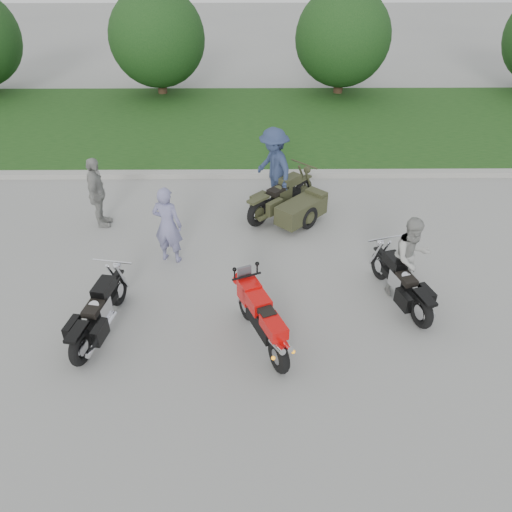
{
  "coord_description": "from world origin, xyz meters",
  "views": [
    {
      "loc": [
        0.56,
        -6.67,
        5.96
      ],
      "look_at": [
        0.62,
        0.91,
        0.8
      ],
      "focal_mm": 35.0,
      "sensor_mm": 36.0,
      "label": 1
    }
  ],
  "objects_px": {
    "cruiser_right": "(403,285)",
    "cruiser_sidecar": "(292,205)",
    "person_denim": "(274,168)",
    "person_stripe": "(168,225)",
    "cruiser_left": "(98,315)",
    "sportbike_red": "(263,319)",
    "person_grey": "(411,257)",
    "person_back": "(97,193)"
  },
  "relations": [
    {
      "from": "person_grey",
      "to": "person_back",
      "type": "height_order",
      "value": "person_back"
    },
    {
      "from": "cruiser_left",
      "to": "sportbike_red",
      "type": "bearing_deg",
      "value": 4.95
    },
    {
      "from": "person_denim",
      "to": "cruiser_left",
      "type": "bearing_deg",
      "value": -63.22
    },
    {
      "from": "sportbike_red",
      "to": "person_grey",
      "type": "bearing_deg",
      "value": 3.83
    },
    {
      "from": "cruiser_sidecar",
      "to": "person_denim",
      "type": "bearing_deg",
      "value": 160.57
    },
    {
      "from": "cruiser_right",
      "to": "person_grey",
      "type": "relative_size",
      "value": 1.26
    },
    {
      "from": "person_denim",
      "to": "sportbike_red",
      "type": "bearing_deg",
      "value": -33.6
    },
    {
      "from": "cruiser_right",
      "to": "cruiser_sidecar",
      "type": "distance_m",
      "value": 3.56
    },
    {
      "from": "person_grey",
      "to": "cruiser_right",
      "type": "bearing_deg",
      "value": -135.39
    },
    {
      "from": "cruiser_left",
      "to": "cruiser_right",
      "type": "distance_m",
      "value": 5.41
    },
    {
      "from": "sportbike_red",
      "to": "person_stripe",
      "type": "distance_m",
      "value": 3.14
    },
    {
      "from": "sportbike_red",
      "to": "cruiser_right",
      "type": "distance_m",
      "value": 2.79
    },
    {
      "from": "person_grey",
      "to": "person_denim",
      "type": "height_order",
      "value": "person_denim"
    },
    {
      "from": "cruiser_right",
      "to": "person_back",
      "type": "height_order",
      "value": "person_back"
    },
    {
      "from": "sportbike_red",
      "to": "cruiser_left",
      "type": "distance_m",
      "value": 2.78
    },
    {
      "from": "cruiser_sidecar",
      "to": "person_stripe",
      "type": "height_order",
      "value": "person_stripe"
    },
    {
      "from": "cruiser_right",
      "to": "cruiser_sidecar",
      "type": "xyz_separation_m",
      "value": [
        -1.82,
        3.06,
        0.01
      ]
    },
    {
      "from": "cruiser_left",
      "to": "cruiser_sidecar",
      "type": "relative_size",
      "value": 1.02
    },
    {
      "from": "cruiser_sidecar",
      "to": "person_grey",
      "type": "relative_size",
      "value": 1.28
    },
    {
      "from": "cruiser_left",
      "to": "person_denim",
      "type": "xyz_separation_m",
      "value": [
        3.13,
        4.67,
        0.57
      ]
    },
    {
      "from": "cruiser_sidecar",
      "to": "person_denim",
      "type": "relative_size",
      "value": 1.04
    },
    {
      "from": "sportbike_red",
      "to": "person_back",
      "type": "bearing_deg",
      "value": 109.83
    },
    {
      "from": "sportbike_red",
      "to": "person_grey",
      "type": "distance_m",
      "value": 3.08
    },
    {
      "from": "person_back",
      "to": "person_stripe",
      "type": "bearing_deg",
      "value": -131.58
    },
    {
      "from": "sportbike_red",
      "to": "person_back",
      "type": "height_order",
      "value": "person_back"
    },
    {
      "from": "sportbike_red",
      "to": "cruiser_right",
      "type": "xyz_separation_m",
      "value": [
        2.58,
        1.06,
        -0.13
      ]
    },
    {
      "from": "cruiser_right",
      "to": "person_stripe",
      "type": "distance_m",
      "value": 4.7
    },
    {
      "from": "sportbike_red",
      "to": "person_back",
      "type": "relative_size",
      "value": 1.1
    },
    {
      "from": "sportbike_red",
      "to": "person_denim",
      "type": "xyz_separation_m",
      "value": [
        0.36,
        4.94,
        0.45
      ]
    },
    {
      "from": "sportbike_red",
      "to": "person_denim",
      "type": "relative_size",
      "value": 0.93
    },
    {
      "from": "person_stripe",
      "to": "person_back",
      "type": "height_order",
      "value": "person_stripe"
    },
    {
      "from": "cruiser_sidecar",
      "to": "person_stripe",
      "type": "xyz_separation_m",
      "value": [
        -2.63,
        -1.61,
        0.42
      ]
    },
    {
      "from": "cruiser_left",
      "to": "person_denim",
      "type": "bearing_deg",
      "value": 66.64
    },
    {
      "from": "person_stripe",
      "to": "person_grey",
      "type": "distance_m",
      "value": 4.75
    },
    {
      "from": "sportbike_red",
      "to": "person_stripe",
      "type": "bearing_deg",
      "value": 103.71
    },
    {
      "from": "cruiser_left",
      "to": "cruiser_right",
      "type": "xyz_separation_m",
      "value": [
        5.35,
        0.79,
        -0.01
      ]
    },
    {
      "from": "sportbike_red",
      "to": "cruiser_left",
      "type": "height_order",
      "value": "sportbike_red"
    },
    {
      "from": "cruiser_right",
      "to": "person_grey",
      "type": "bearing_deg",
      "value": 46.9
    },
    {
      "from": "sportbike_red",
      "to": "cruiser_left",
      "type": "bearing_deg",
      "value": 151.64
    },
    {
      "from": "cruiser_sidecar",
      "to": "person_back",
      "type": "bearing_deg",
      "value": -133.5
    },
    {
      "from": "cruiser_left",
      "to": "person_denim",
      "type": "relative_size",
      "value": 1.06
    },
    {
      "from": "cruiser_sidecar",
      "to": "person_back",
      "type": "xyz_separation_m",
      "value": [
        -4.41,
        -0.17,
        0.42
      ]
    }
  ]
}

